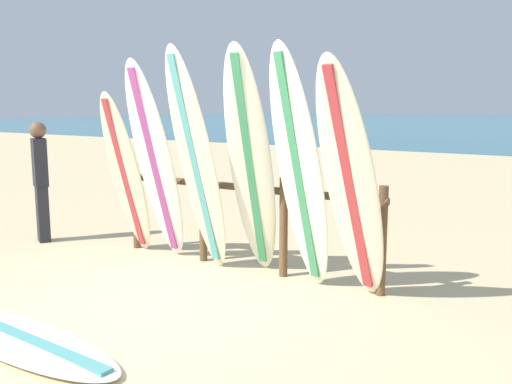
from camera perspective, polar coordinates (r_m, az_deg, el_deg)
The scene contains 10 objects.
ground_plane at distance 5.18m, azimuth -12.91°, elevation -12.03°, with size 120.00×120.00×0.00m, color #D3BC8C.
surfboard_rack at distance 6.20m, azimuth -1.52°, elevation -1.70°, with size 3.39×0.09×1.08m.
surfboard_leaning_far_left at distance 6.93m, azimuth -13.19°, elevation 1.80°, with size 0.51×0.65×1.99m.
surfboard_leaning_left at distance 6.46m, azimuth -10.25°, elevation 2.89°, with size 0.56×0.87×2.33m.
surfboard_leaning_center_left at distance 5.98m, azimuth -6.10°, elevation 3.05°, with size 0.64×0.80×2.44m.
surfboard_leaning_center at distance 5.75m, azimuth -0.54°, elevation 2.80°, with size 0.63×0.95×2.43m.
surfboard_leaning_center_right at distance 5.34m, azimuth 4.50°, elevation 2.17°, with size 0.64×0.81×2.41m.
surfboard_leaning_right at distance 5.01m, azimuth 9.72°, elevation 0.78°, with size 0.62×1.01×2.26m.
surfboard_lying_on_sand at distance 4.82m, azimuth -22.93°, elevation -13.74°, with size 2.23×0.68×0.08m.
beachgoer_standing at distance 7.93m, azimuth -21.22°, elevation 1.50°, with size 0.30×0.26×1.61m.
Camera 1 is at (3.53, -3.31, 1.84)m, focal length 39.03 mm.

